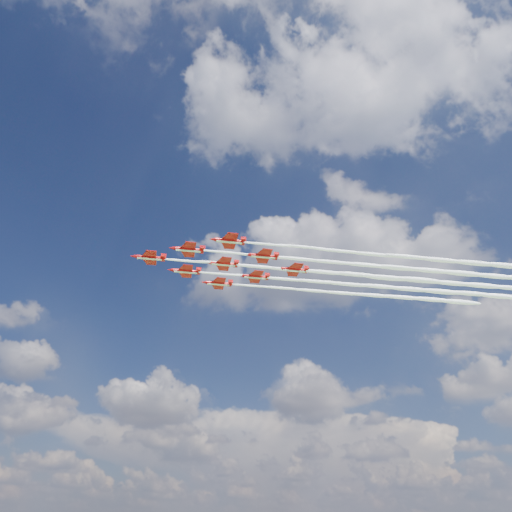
# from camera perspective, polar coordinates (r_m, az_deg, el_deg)

# --- Properties ---
(jet_lead) EXTENTS (89.09, 50.91, 2.57)m
(jet_lead) POSITION_cam_1_polar(r_m,az_deg,el_deg) (155.29, 5.47, -1.65)
(jet_lead) COLOR #AE090C
(jet_row2_port) EXTENTS (89.09, 50.91, 2.57)m
(jet_row2_port) POSITION_cam_1_polar(r_m,az_deg,el_deg) (152.69, 10.11, -0.80)
(jet_row2_port) COLOR #AE090C
(jet_row2_starb) EXTENTS (89.09, 50.91, 2.57)m
(jet_row2_starb) POSITION_cam_1_polar(r_m,az_deg,el_deg) (164.17, 8.56, -3.04)
(jet_row2_starb) COLOR #AE090C
(jet_row3_port) EXTENTS (89.09, 50.91, 2.57)m
(jet_row3_port) POSITION_cam_1_polar(r_m,az_deg,el_deg) (151.15, 14.88, 0.09)
(jet_row3_port) COLOR #AE090C
(jet_row3_centre) EXTENTS (89.09, 50.91, 2.57)m
(jet_row3_centre) POSITION_cam_1_polar(r_m,az_deg,el_deg) (162.16, 12.98, -2.25)
(jet_row3_centre) COLOR #AE090C
(jet_row3_starb) EXTENTS (89.09, 50.91, 2.57)m
(jet_row3_starb) POSITION_cam_1_polar(r_m,az_deg,el_deg) (173.55, 11.33, -4.28)
(jet_row3_starb) COLOR #AE090C
(jet_row4_port) EXTENTS (89.09, 50.91, 2.57)m
(jet_row4_port) POSITION_cam_1_polar(r_m,az_deg,el_deg) (161.17, 17.49, -1.42)
(jet_row4_port) COLOR #AE090C
(jet_row4_starb) EXTENTS (89.09, 50.91, 2.57)m
(jet_row4_starb) POSITION_cam_1_polar(r_m,az_deg,el_deg) (172.08, 15.54, -3.53)
(jet_row4_starb) COLOR #AE090C
(jet_tail) EXTENTS (89.09, 50.91, 2.57)m
(jet_tail) POSITION_cam_1_polar(r_m,az_deg,el_deg) (171.58, 19.79, -2.75)
(jet_tail) COLOR #AE090C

